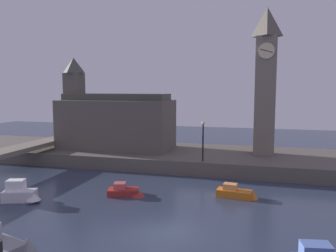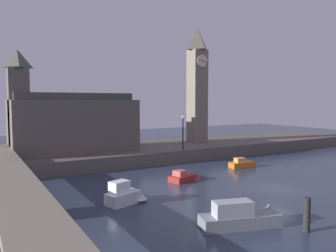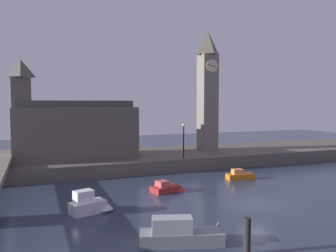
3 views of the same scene
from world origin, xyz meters
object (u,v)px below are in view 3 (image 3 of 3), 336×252
(clock_tower, at_px, (208,89))
(boat_patrol_orange, at_px, (243,176))
(parliament_hall, at_px, (72,129))
(streetlamp, at_px, (184,137))
(mooring_post_left, at_px, (247,236))
(boat_ferry_white, at_px, (90,204))
(boat_dinghy_red, at_px, (169,188))
(boat_cruiser_grey, at_px, (188,234))

(clock_tower, relative_size, boat_patrol_orange, 4.63)
(parliament_hall, height_order, streetlamp, parliament_hall)
(parliament_hall, bearing_deg, boat_patrol_orange, -35.38)
(mooring_post_left, distance_m, boat_ferry_white, 12.24)
(boat_dinghy_red, bearing_deg, boat_cruiser_grey, -105.93)
(boat_patrol_orange, bearing_deg, mooring_post_left, -122.66)
(clock_tower, height_order, boat_patrol_orange, clock_tower)
(boat_ferry_white, height_order, boat_cruiser_grey, boat_ferry_white)
(clock_tower, bearing_deg, boat_ferry_white, -137.08)
(mooring_post_left, height_order, boat_patrol_orange, mooring_post_left)
(mooring_post_left, distance_m, boat_cruiser_grey, 3.47)
(boat_dinghy_red, bearing_deg, streetlamp, 58.46)
(parliament_hall, distance_m, streetlamp, 13.47)
(boat_patrol_orange, bearing_deg, parliament_hall, 144.62)
(parliament_hall, xyz_separation_m, boat_dinghy_red, (7.26, -13.57, -4.65))
(clock_tower, bearing_deg, streetlamp, -137.49)
(parliament_hall, height_order, boat_patrol_orange, parliament_hall)
(mooring_post_left, bearing_deg, boat_ferry_white, 123.89)
(parliament_hall, xyz_separation_m, boat_ferry_white, (-0.43, -17.20, -4.37))
(boat_dinghy_red, xyz_separation_m, boat_patrol_orange, (9.19, 1.89, 0.04))
(boat_cruiser_grey, bearing_deg, boat_patrol_orange, 46.71)
(mooring_post_left, height_order, boat_dinghy_red, mooring_post_left)
(clock_tower, relative_size, parliament_hall, 1.18)
(streetlamp, distance_m, boat_dinghy_red, 10.51)
(mooring_post_left, height_order, boat_ferry_white, mooring_post_left)
(mooring_post_left, bearing_deg, boat_dinghy_red, 86.44)
(mooring_post_left, distance_m, boat_patrol_orange, 18.64)
(boat_dinghy_red, bearing_deg, boat_patrol_orange, 11.61)
(boat_dinghy_red, bearing_deg, boat_ferry_white, -154.68)
(parliament_hall, bearing_deg, streetlamp, -22.77)
(boat_cruiser_grey, bearing_deg, boat_ferry_white, 120.19)
(mooring_post_left, xyz_separation_m, boat_cruiser_grey, (-2.37, 2.50, -0.43))
(clock_tower, height_order, mooring_post_left, clock_tower)
(parliament_hall, distance_m, boat_dinghy_red, 16.07)
(boat_cruiser_grey, bearing_deg, streetlamp, 66.97)
(streetlamp, xyz_separation_m, boat_patrol_orange, (4.06, -6.48, -3.70))
(clock_tower, distance_m, boat_dinghy_red, 20.41)
(boat_patrol_orange, bearing_deg, boat_cruiser_grey, -133.29)
(streetlamp, distance_m, mooring_post_left, 23.16)
(parliament_hall, xyz_separation_m, streetlamp, (12.39, -5.20, -0.91))
(streetlamp, bearing_deg, mooring_post_left, -105.13)
(streetlamp, height_order, boat_ferry_white, streetlamp)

